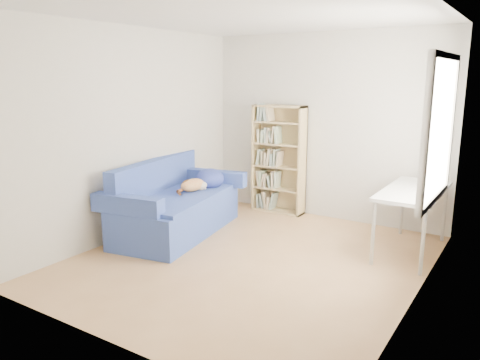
% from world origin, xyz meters
% --- Properties ---
extents(ground, '(4.00, 4.00, 0.00)m').
position_xyz_m(ground, '(0.00, 0.00, 0.00)').
color(ground, '#AE7E4E').
rests_on(ground, ground).
extents(room_shell, '(3.54, 4.04, 2.62)m').
position_xyz_m(room_shell, '(0.10, 0.03, 1.64)').
color(room_shell, silver).
rests_on(room_shell, ground).
extents(sofa, '(1.22, 2.05, 0.94)m').
position_xyz_m(sofa, '(-1.32, 0.31, 0.35)').
color(sofa, navy).
rests_on(sofa, ground).
extents(bookshelf, '(0.80, 0.25, 1.59)m').
position_xyz_m(bookshelf, '(-0.66, 1.86, 0.74)').
color(bookshelf, tan).
rests_on(bookshelf, ground).
extents(desk, '(0.61, 1.32, 0.75)m').
position_xyz_m(desk, '(1.43, 1.20, 0.68)').
color(desk, white).
rests_on(desk, ground).
extents(pen_cup, '(0.08, 0.08, 0.15)m').
position_xyz_m(pen_cup, '(1.53, 1.41, 0.81)').
color(pen_cup, white).
rests_on(pen_cup, desk).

